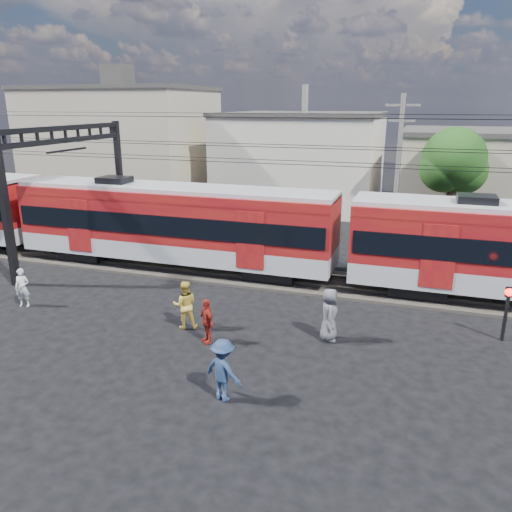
{
  "coord_description": "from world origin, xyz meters",
  "views": [
    {
      "loc": [
        7.17,
        -13.54,
        8.01
      ],
      "look_at": [
        1.1,
        5.0,
        2.01
      ],
      "focal_mm": 35.0,
      "sensor_mm": 36.0,
      "label": 1
    }
  ],
  "objects_px": {
    "pedestrian_a": "(22,288)",
    "crossing_signal": "(507,304)",
    "pedestrian_c": "(223,370)",
    "commuter_train": "(178,222)"
  },
  "relations": [
    {
      "from": "pedestrian_a",
      "to": "crossing_signal",
      "type": "xyz_separation_m",
      "value": [
        18.26,
        2.69,
        0.59
      ]
    },
    {
      "from": "pedestrian_a",
      "to": "crossing_signal",
      "type": "distance_m",
      "value": 18.47
    },
    {
      "from": "pedestrian_c",
      "to": "commuter_train",
      "type": "bearing_deg",
      "value": -38.65
    },
    {
      "from": "commuter_train",
      "to": "pedestrian_a",
      "type": "relative_size",
      "value": 31.35
    },
    {
      "from": "pedestrian_c",
      "to": "crossing_signal",
      "type": "bearing_deg",
      "value": -122.05
    },
    {
      "from": "commuter_train",
      "to": "pedestrian_a",
      "type": "distance_m",
      "value": 7.66
    },
    {
      "from": "commuter_train",
      "to": "crossing_signal",
      "type": "relative_size",
      "value": 25.07
    },
    {
      "from": "commuter_train",
      "to": "crossing_signal",
      "type": "bearing_deg",
      "value": -14.52
    },
    {
      "from": "pedestrian_a",
      "to": "crossing_signal",
      "type": "height_order",
      "value": "crossing_signal"
    },
    {
      "from": "pedestrian_c",
      "to": "pedestrian_a",
      "type": "bearing_deg",
      "value": -0.94
    }
  ]
}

